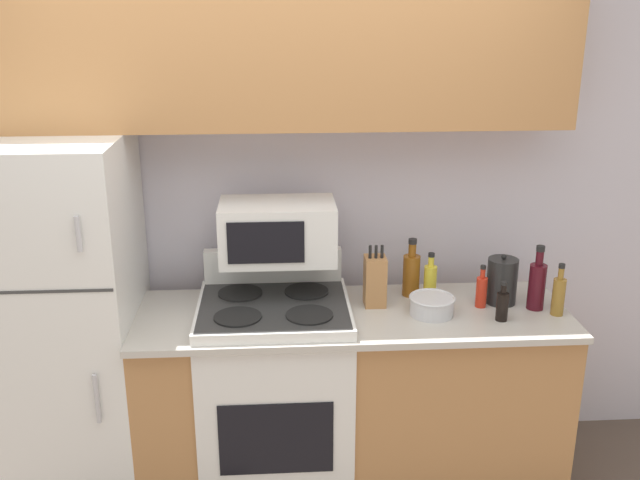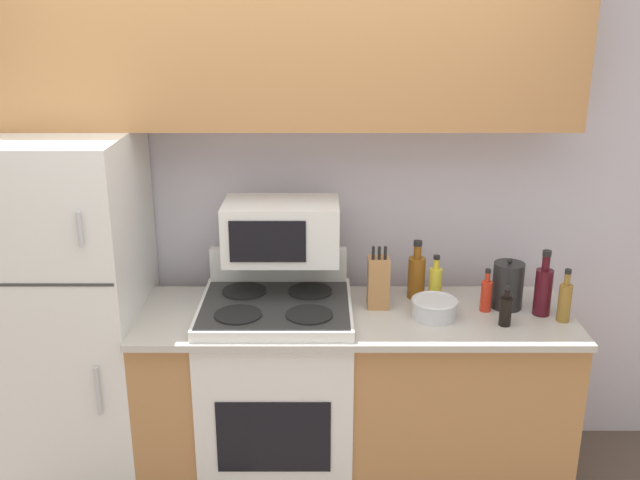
% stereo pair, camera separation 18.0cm
% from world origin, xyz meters
% --- Properties ---
extents(wall_back, '(8.00, 0.05, 2.55)m').
position_xyz_m(wall_back, '(0.00, 0.74, 1.27)').
color(wall_back, silver).
rests_on(wall_back, ground_plane).
extents(lower_cabinets, '(1.94, 0.64, 0.90)m').
position_xyz_m(lower_cabinets, '(0.32, 0.30, 0.45)').
color(lower_cabinets, '#B27A47').
rests_on(lower_cabinets, ground_plane).
extents(refrigerator, '(0.65, 0.73, 1.69)m').
position_xyz_m(refrigerator, '(-0.97, 0.35, 0.85)').
color(refrigerator, white).
rests_on(refrigerator, ground_plane).
extents(upper_cabinets, '(2.59, 0.34, 0.68)m').
position_xyz_m(upper_cabinets, '(0.00, 0.55, 2.03)').
color(upper_cabinets, '#B27A47').
rests_on(upper_cabinets, refrigerator).
extents(stove, '(0.68, 0.62, 1.11)m').
position_xyz_m(stove, '(-0.03, 0.29, 0.49)').
color(stove, white).
rests_on(stove, ground_plane).
extents(microwave, '(0.52, 0.32, 0.26)m').
position_xyz_m(microwave, '(-0.01, 0.42, 1.25)').
color(microwave, white).
rests_on(microwave, stove).
extents(knife_block, '(0.10, 0.11, 0.29)m').
position_xyz_m(knife_block, '(0.43, 0.36, 1.02)').
color(knife_block, '#B27A47').
rests_on(knife_block, lower_cabinets).
extents(bowl, '(0.21, 0.21, 0.09)m').
position_xyz_m(bowl, '(0.67, 0.24, 0.95)').
color(bowl, silver).
rests_on(bowl, lower_cabinets).
extents(bottle_cooking_spray, '(0.06, 0.06, 0.22)m').
position_xyz_m(bottle_cooking_spray, '(0.70, 0.43, 0.99)').
color(bottle_cooking_spray, gold).
rests_on(bottle_cooking_spray, lower_cabinets).
extents(bottle_hot_sauce, '(0.05, 0.05, 0.20)m').
position_xyz_m(bottle_hot_sauce, '(0.91, 0.31, 0.98)').
color(bottle_hot_sauce, red).
rests_on(bottle_hot_sauce, lower_cabinets).
extents(bottle_whiskey, '(0.08, 0.08, 0.28)m').
position_xyz_m(bottle_whiskey, '(0.62, 0.46, 1.01)').
color(bottle_whiskey, brown).
rests_on(bottle_whiskey, lower_cabinets).
extents(bottle_wine_red, '(0.08, 0.08, 0.30)m').
position_xyz_m(bottle_wine_red, '(1.15, 0.27, 1.02)').
color(bottle_wine_red, '#470F19').
rests_on(bottle_wine_red, lower_cabinets).
extents(bottle_soy_sauce, '(0.05, 0.05, 0.18)m').
position_xyz_m(bottle_soy_sauce, '(0.96, 0.16, 0.97)').
color(bottle_soy_sauce, black).
rests_on(bottle_soy_sauce, lower_cabinets).
extents(bottle_vinegar, '(0.06, 0.06, 0.24)m').
position_xyz_m(bottle_vinegar, '(1.23, 0.20, 0.99)').
color(bottle_vinegar, olive).
rests_on(bottle_vinegar, lower_cabinets).
extents(kettle, '(0.14, 0.14, 0.24)m').
position_xyz_m(kettle, '(1.02, 0.35, 1.01)').
color(kettle, black).
rests_on(kettle, lower_cabinets).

